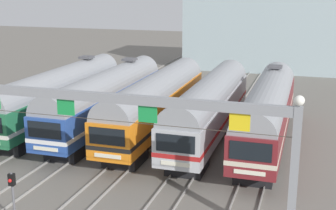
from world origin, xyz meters
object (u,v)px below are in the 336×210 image
commuter_train_orange (156,101)px  commuter_train_maroon (267,110)px  yard_signal_mast (12,188)px  commuter_train_stainless (210,105)px  commuter_train_green (59,94)px  commuter_train_blue (106,97)px  catenary_gantry (66,114)px

commuter_train_orange → commuter_train_maroon: size_ratio=1.00×
commuter_train_maroon → yard_signal_mast: bearing=-124.4°
commuter_train_stainless → commuter_train_green: bearing=180.0°
commuter_train_blue → commuter_train_orange: size_ratio=1.00×
commuter_train_green → commuter_train_orange: (8.39, -0.00, -0.00)m
commuter_train_blue → commuter_train_maroon: (12.58, 0.00, 0.00)m
commuter_train_green → commuter_train_stainless: size_ratio=1.00×
commuter_train_green → commuter_train_maroon: same height
commuter_train_maroon → yard_signal_mast: (-10.49, -15.30, -0.81)m
yard_signal_mast → commuter_train_maroon: bearing=55.6°
commuter_train_green → commuter_train_blue: bearing=0.0°
commuter_train_stainless → catenary_gantry: catenary_gantry is taller
commuter_train_green → yard_signal_mast: commuter_train_green is taller
commuter_train_blue → commuter_train_maroon: size_ratio=1.00×
commuter_train_maroon → catenary_gantry: 16.10m
commuter_train_blue → commuter_train_stainless: (8.39, -0.00, -0.00)m
commuter_train_orange → yard_signal_mast: 15.46m
catenary_gantry → yard_signal_mast: size_ratio=8.22×
commuter_train_maroon → catenary_gantry: (-8.39, -13.50, 2.57)m
commuter_train_green → commuter_train_stainless: (12.58, -0.00, -0.00)m
commuter_train_green → yard_signal_mast: (6.29, -15.30, -0.81)m
commuter_train_maroon → yard_signal_mast: size_ratio=6.74×
commuter_train_blue → commuter_train_orange: commuter_train_blue is taller
catenary_gantry → yard_signal_mast: 4.36m
commuter_train_green → catenary_gantry: 16.10m
commuter_train_blue → commuter_train_maroon: bearing=0.0°
yard_signal_mast → commuter_train_stainless: bearing=67.6°
commuter_train_maroon → catenary_gantry: catenary_gantry is taller
commuter_train_orange → commuter_train_stainless: same height
commuter_train_stainless → commuter_train_maroon: (4.19, 0.00, 0.00)m
commuter_train_stainless → commuter_train_orange: bearing=180.0°
commuter_train_green → commuter_train_stainless: 12.58m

